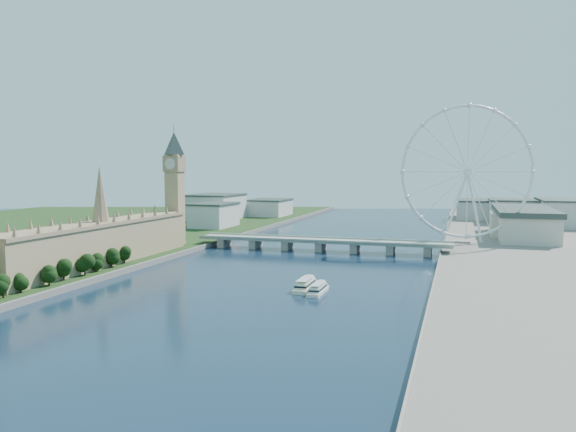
% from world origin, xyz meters
% --- Properties ---
extents(ground, '(2000.00, 2000.00, 0.00)m').
position_xyz_m(ground, '(0.00, 0.00, 0.00)').
color(ground, '#173040').
rests_on(ground, ground).
extents(tree_row, '(8.78, 216.78, 20.96)m').
position_xyz_m(tree_row, '(-113.00, 74.00, 9.09)').
color(tree_row, black).
rests_on(tree_row, ground).
extents(parliament_range, '(24.00, 200.00, 70.00)m').
position_xyz_m(parliament_range, '(-128.00, 170.00, 18.48)').
color(parliament_range, tan).
rests_on(parliament_range, ground).
extents(big_ben, '(20.02, 20.02, 110.00)m').
position_xyz_m(big_ben, '(-128.00, 278.00, 66.57)').
color(big_ben, tan).
rests_on(big_ben, ground).
extents(westminster_bridge, '(220.00, 22.00, 9.50)m').
position_xyz_m(westminster_bridge, '(0.00, 300.00, 6.63)').
color(westminster_bridge, gray).
rests_on(westminster_bridge, ground).
extents(london_eye, '(113.60, 39.12, 124.30)m').
position_xyz_m(london_eye, '(119.98, 355.08, 67.52)').
color(london_eye, silver).
rests_on(london_eye, ground).
extents(county_hall, '(54.00, 144.00, 35.00)m').
position_xyz_m(county_hall, '(175.00, 430.00, 0.00)').
color(county_hall, beige).
rests_on(county_hall, ground).
extents(city_skyline, '(505.00, 280.00, 32.00)m').
position_xyz_m(city_skyline, '(39.22, 560.08, 16.96)').
color(city_skyline, beige).
rests_on(city_skyline, ground).
extents(tour_boat_near, '(8.28, 32.19, 7.14)m').
position_xyz_m(tour_boat_near, '(28.79, 144.09, 0.00)').
color(tour_boat_near, beige).
rests_on(tour_boat_near, ground).
extents(tour_boat_far, '(7.35, 28.46, 6.27)m').
position_xyz_m(tour_boat_far, '(38.21, 136.81, 0.00)').
color(tour_boat_far, silver).
rests_on(tour_boat_far, ground).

